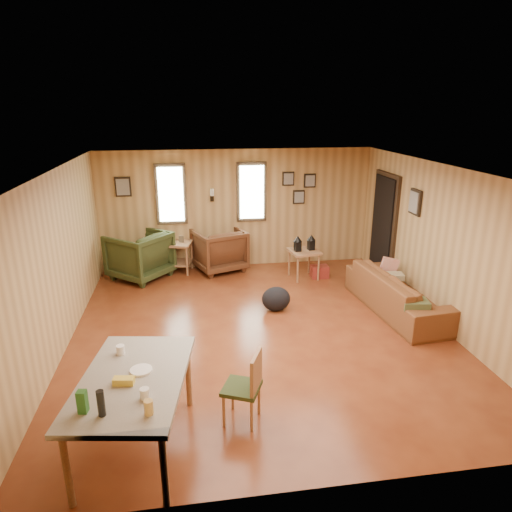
{
  "coord_description": "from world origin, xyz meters",
  "views": [
    {
      "loc": [
        -0.98,
        -6.05,
        3.22
      ],
      "look_at": [
        0.0,
        0.4,
        1.05
      ],
      "focal_mm": 32.0,
      "sensor_mm": 36.0,
      "label": 1
    }
  ],
  "objects_px": {
    "recliner_brown": "(219,248)",
    "side_table": "(304,249)",
    "end_table": "(177,251)",
    "dining_table": "(133,385)",
    "recliner_green": "(139,253)",
    "sofa": "(400,286)"
  },
  "relations": [
    {
      "from": "sofa",
      "to": "dining_table",
      "type": "distance_m",
      "value": 4.73
    },
    {
      "from": "side_table",
      "to": "dining_table",
      "type": "bearing_deg",
      "value": -122.6
    },
    {
      "from": "recliner_brown",
      "to": "side_table",
      "type": "height_order",
      "value": "recliner_brown"
    },
    {
      "from": "sofa",
      "to": "side_table",
      "type": "height_order",
      "value": "sofa"
    },
    {
      "from": "sofa",
      "to": "recliner_brown",
      "type": "height_order",
      "value": "recliner_brown"
    },
    {
      "from": "sofa",
      "to": "end_table",
      "type": "distance_m",
      "value": 4.34
    },
    {
      "from": "end_table",
      "to": "dining_table",
      "type": "height_order",
      "value": "dining_table"
    },
    {
      "from": "dining_table",
      "to": "recliner_green",
      "type": "bearing_deg",
      "value": 103.41
    },
    {
      "from": "end_table",
      "to": "side_table",
      "type": "xyz_separation_m",
      "value": [
        2.44,
        -0.72,
        0.16
      ]
    },
    {
      "from": "sofa",
      "to": "end_table",
      "type": "xyz_separation_m",
      "value": [
        -3.6,
        2.42,
        -0.01
      ]
    },
    {
      "from": "side_table",
      "to": "dining_table",
      "type": "relative_size",
      "value": 0.51
    },
    {
      "from": "recliner_brown",
      "to": "dining_table",
      "type": "relative_size",
      "value": 0.55
    },
    {
      "from": "recliner_green",
      "to": "dining_table",
      "type": "height_order",
      "value": "dining_table"
    },
    {
      "from": "side_table",
      "to": "end_table",
      "type": "bearing_deg",
      "value": 163.48
    },
    {
      "from": "end_table",
      "to": "side_table",
      "type": "bearing_deg",
      "value": -16.52
    },
    {
      "from": "recliner_brown",
      "to": "dining_table",
      "type": "distance_m",
      "value": 5.16
    },
    {
      "from": "recliner_brown",
      "to": "recliner_green",
      "type": "relative_size",
      "value": 0.94
    },
    {
      "from": "recliner_green",
      "to": "end_table",
      "type": "relative_size",
      "value": 1.32
    },
    {
      "from": "end_table",
      "to": "recliner_green",
      "type": "bearing_deg",
      "value": -161.18
    },
    {
      "from": "side_table",
      "to": "recliner_green",
      "type": "bearing_deg",
      "value": 171.22
    },
    {
      "from": "recliner_green",
      "to": "recliner_brown",
      "type": "bearing_deg",
      "value": 137.84
    },
    {
      "from": "sofa",
      "to": "recliner_brown",
      "type": "distance_m",
      "value": 3.65
    }
  ]
}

